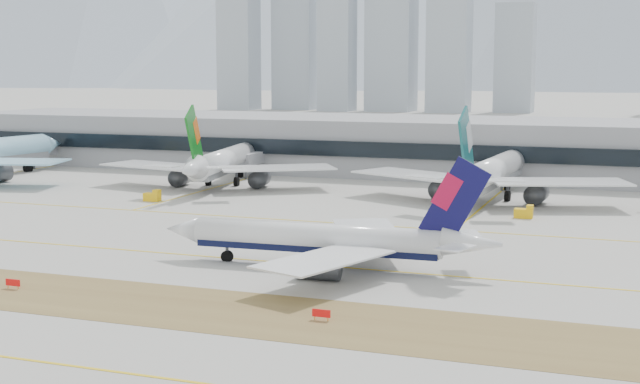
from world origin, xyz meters
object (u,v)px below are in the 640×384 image
at_px(widebody_eva, 221,163).
at_px(terminal, 428,146).
at_px(taxiing_airliner, 328,240).
at_px(widebody_cathay, 490,174).

distance_m(widebody_eva, terminal, 60.99).
height_order(taxiing_airliner, terminal, taxiing_airliner).
distance_m(taxiing_airliner, widebody_eva, 93.74).
bearing_deg(widebody_cathay, terminal, 31.30).
relative_size(widebody_eva, widebody_cathay, 0.95).
height_order(widebody_eva, widebody_cathay, widebody_cathay).
height_order(taxiing_airliner, widebody_eva, widebody_eva).
xyz_separation_m(widebody_cathay, terminal, (-24.61, 46.70, 1.70)).
xyz_separation_m(taxiing_airliner, widebody_eva, (-54.78, 76.05, 1.49)).
xyz_separation_m(taxiing_airliner, terminal, (-13.58, 120.97, 3.38)).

